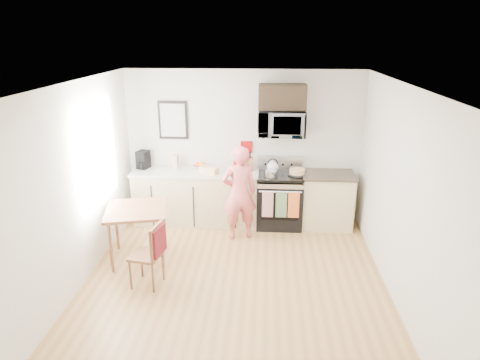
# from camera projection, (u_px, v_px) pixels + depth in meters

# --- Properties ---
(floor) EXTENTS (4.60, 4.60, 0.00)m
(floor) POSITION_uv_depth(u_px,v_px,m) (234.00, 287.00, 5.60)
(floor) COLOR #9B6C3C
(floor) RESTS_ON ground
(back_wall) EXTENTS (4.00, 0.04, 2.60)m
(back_wall) POSITION_uv_depth(u_px,v_px,m) (244.00, 147.00, 7.35)
(back_wall) COLOR silver
(back_wall) RESTS_ON floor
(front_wall) EXTENTS (4.00, 0.04, 2.60)m
(front_wall) POSITION_uv_depth(u_px,v_px,m) (208.00, 311.00, 3.01)
(front_wall) COLOR silver
(front_wall) RESTS_ON floor
(left_wall) EXTENTS (0.04, 4.60, 2.60)m
(left_wall) POSITION_uv_depth(u_px,v_px,m) (73.00, 191.00, 5.29)
(left_wall) COLOR silver
(left_wall) RESTS_ON floor
(right_wall) EXTENTS (0.04, 4.60, 2.60)m
(right_wall) POSITION_uv_depth(u_px,v_px,m) (401.00, 198.00, 5.06)
(right_wall) COLOR silver
(right_wall) RESTS_ON floor
(ceiling) EXTENTS (4.00, 4.60, 0.04)m
(ceiling) POSITION_uv_depth(u_px,v_px,m) (233.00, 85.00, 4.75)
(ceiling) COLOR white
(ceiling) RESTS_ON back_wall
(window) EXTENTS (0.06, 1.40, 1.50)m
(window) POSITION_uv_depth(u_px,v_px,m) (98.00, 154.00, 5.97)
(window) COLOR white
(window) RESTS_ON left_wall
(cabinet_left) EXTENTS (2.10, 0.60, 0.90)m
(cabinet_left) POSITION_uv_depth(u_px,v_px,m) (196.00, 198.00, 7.39)
(cabinet_left) COLOR tan
(cabinet_left) RESTS_ON floor
(countertop_left) EXTENTS (2.14, 0.64, 0.04)m
(countertop_left) POSITION_uv_depth(u_px,v_px,m) (195.00, 172.00, 7.23)
(countertop_left) COLOR silver
(countertop_left) RESTS_ON cabinet_left
(cabinet_right) EXTENTS (0.84, 0.60, 0.90)m
(cabinet_right) POSITION_uv_depth(u_px,v_px,m) (326.00, 201.00, 7.26)
(cabinet_right) COLOR tan
(cabinet_right) RESTS_ON floor
(countertop_right) EXTENTS (0.88, 0.64, 0.04)m
(countertop_right) POSITION_uv_depth(u_px,v_px,m) (328.00, 175.00, 7.10)
(countertop_right) COLOR black
(countertop_right) RESTS_ON cabinet_right
(range) EXTENTS (0.76, 0.70, 1.16)m
(range) POSITION_uv_depth(u_px,v_px,m) (279.00, 201.00, 7.28)
(range) COLOR black
(range) RESTS_ON floor
(microwave) EXTENTS (0.76, 0.51, 0.42)m
(microwave) POSITION_uv_depth(u_px,v_px,m) (282.00, 123.00, 6.95)
(microwave) COLOR #B9B9BF
(microwave) RESTS_ON back_wall
(upper_cabinet) EXTENTS (0.76, 0.35, 0.40)m
(upper_cabinet) POSITION_uv_depth(u_px,v_px,m) (282.00, 97.00, 6.86)
(upper_cabinet) COLOR black
(upper_cabinet) RESTS_ON back_wall
(wall_art) EXTENTS (0.50, 0.04, 0.65)m
(wall_art) POSITION_uv_depth(u_px,v_px,m) (173.00, 120.00, 7.25)
(wall_art) COLOR black
(wall_art) RESTS_ON back_wall
(wall_trivet) EXTENTS (0.20, 0.02, 0.20)m
(wall_trivet) POSITION_uv_depth(u_px,v_px,m) (246.00, 147.00, 7.33)
(wall_trivet) COLOR #A30D0F
(wall_trivet) RESTS_ON back_wall
(person) EXTENTS (0.64, 0.52, 1.53)m
(person) POSITION_uv_depth(u_px,v_px,m) (239.00, 193.00, 6.72)
(person) COLOR #D63F3A
(person) RESTS_ON floor
(dining_table) EXTENTS (0.87, 0.87, 0.78)m
(dining_table) POSITION_uv_depth(u_px,v_px,m) (136.00, 215.00, 6.11)
(dining_table) COLOR brown
(dining_table) RESTS_ON floor
(chair) EXTENTS (0.47, 0.43, 0.88)m
(chair) POSITION_uv_depth(u_px,v_px,m) (154.00, 247.00, 5.45)
(chair) COLOR brown
(chair) RESTS_ON floor
(knife_block) EXTENTS (0.10, 0.14, 0.22)m
(knife_block) POSITION_uv_depth(u_px,v_px,m) (250.00, 164.00, 7.25)
(knife_block) COLOR brown
(knife_block) RESTS_ON countertop_left
(utensil_crock) EXTENTS (0.12, 0.12, 0.37)m
(utensil_crock) POSITION_uv_depth(u_px,v_px,m) (237.00, 161.00, 7.27)
(utensil_crock) COLOR #A30D0F
(utensil_crock) RESTS_ON countertop_left
(fruit_bowl) EXTENTS (0.25, 0.25, 0.11)m
(fruit_bowl) POSITION_uv_depth(u_px,v_px,m) (200.00, 166.00, 7.36)
(fruit_bowl) COLOR silver
(fruit_bowl) RESTS_ON countertop_left
(milk_carton) EXTENTS (0.11, 0.11, 0.23)m
(milk_carton) POSITION_uv_depth(u_px,v_px,m) (176.00, 162.00, 7.34)
(milk_carton) COLOR tan
(milk_carton) RESTS_ON countertop_left
(coffee_maker) EXTENTS (0.23, 0.28, 0.31)m
(coffee_maker) POSITION_uv_depth(u_px,v_px,m) (143.00, 160.00, 7.33)
(coffee_maker) COLOR black
(coffee_maker) RESTS_ON countertop_left
(bread_bag) EXTENTS (0.33, 0.25, 0.11)m
(bread_bag) POSITION_uv_depth(u_px,v_px,m) (209.00, 170.00, 7.09)
(bread_bag) COLOR tan
(bread_bag) RESTS_ON countertop_left
(cake) EXTENTS (0.32, 0.32, 0.10)m
(cake) POSITION_uv_depth(u_px,v_px,m) (297.00, 172.00, 7.06)
(cake) COLOR black
(cake) RESTS_ON range
(kettle) EXTENTS (0.20, 0.20, 0.25)m
(kettle) POSITION_uv_depth(u_px,v_px,m) (273.00, 166.00, 7.17)
(kettle) COLOR silver
(kettle) RESTS_ON range
(pot) EXTENTS (0.20, 0.33, 0.10)m
(pot) POSITION_uv_depth(u_px,v_px,m) (271.00, 174.00, 6.97)
(pot) COLOR #B9B9BF
(pot) RESTS_ON range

